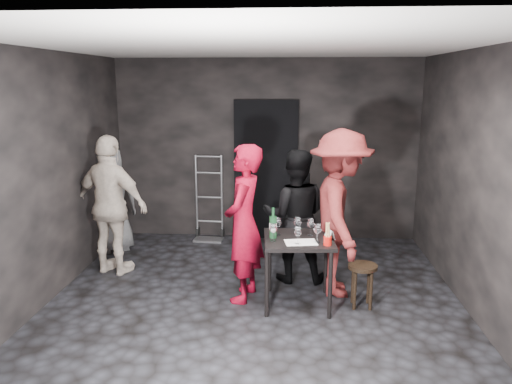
# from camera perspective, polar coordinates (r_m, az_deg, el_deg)

# --- Properties ---
(floor) EXTENTS (4.50, 5.00, 0.02)m
(floor) POSITION_cam_1_polar(r_m,az_deg,el_deg) (5.49, -0.25, -12.97)
(floor) COLOR black
(floor) RESTS_ON ground
(ceiling) EXTENTS (4.50, 5.00, 0.02)m
(ceiling) POSITION_cam_1_polar(r_m,az_deg,el_deg) (4.96, -0.29, 16.42)
(ceiling) COLOR silver
(ceiling) RESTS_ON ground
(wall_back) EXTENTS (4.50, 0.04, 2.70)m
(wall_back) POSITION_cam_1_polar(r_m,az_deg,el_deg) (7.52, 1.18, 4.81)
(wall_back) COLOR black
(wall_back) RESTS_ON ground
(wall_front) EXTENTS (4.50, 0.04, 2.70)m
(wall_front) POSITION_cam_1_polar(r_m,az_deg,el_deg) (2.67, -4.39, -9.92)
(wall_front) COLOR black
(wall_front) RESTS_ON ground
(wall_left) EXTENTS (0.04, 5.00, 2.70)m
(wall_left) POSITION_cam_1_polar(r_m,az_deg,el_deg) (5.68, -23.52, 1.21)
(wall_left) COLOR black
(wall_left) RESTS_ON ground
(wall_right) EXTENTS (0.04, 5.00, 2.70)m
(wall_right) POSITION_cam_1_polar(r_m,az_deg,el_deg) (5.38, 24.38, 0.54)
(wall_right) COLOR black
(wall_right) RESTS_ON ground
(doorway) EXTENTS (0.95, 0.10, 2.10)m
(doorway) POSITION_cam_1_polar(r_m,az_deg,el_deg) (7.50, 1.15, 2.48)
(doorway) COLOR black
(doorway) RESTS_ON ground
(wallbox_upper) EXTENTS (0.12, 0.06, 0.12)m
(wallbox_upper) POSITION_cam_1_polar(r_m,az_deg,el_deg) (7.46, 7.73, 5.41)
(wallbox_upper) COLOR #B7B7B2
(wallbox_upper) RESTS_ON wall_back
(wallbox_lower) EXTENTS (0.10, 0.06, 0.14)m
(wallbox_lower) POSITION_cam_1_polar(r_m,az_deg,el_deg) (7.48, 9.25, 5.00)
(wallbox_lower) COLOR #B7B7B2
(wallbox_lower) RESTS_ON wall_back
(hand_truck) EXTENTS (0.43, 0.36, 1.29)m
(hand_truck) POSITION_cam_1_polar(r_m,az_deg,el_deg) (7.64, -5.37, -3.71)
(hand_truck) COLOR #B2B2B7
(hand_truck) RESTS_ON floor
(tasting_table) EXTENTS (0.72, 0.72, 0.75)m
(tasting_table) POSITION_cam_1_polar(r_m,az_deg,el_deg) (5.33, 4.88, -6.25)
(tasting_table) COLOR black
(tasting_table) RESTS_ON floor
(stool) EXTENTS (0.31, 0.31, 0.47)m
(stool) POSITION_cam_1_polar(r_m,az_deg,el_deg) (5.48, 12.07, -9.20)
(stool) COLOR black
(stool) RESTS_ON floor
(server_red) EXTENTS (0.58, 0.79, 1.98)m
(server_red) POSITION_cam_1_polar(r_m,az_deg,el_deg) (5.37, -1.42, -2.31)
(server_red) COLOR maroon
(server_red) RESTS_ON floor
(woman_black) EXTENTS (0.83, 0.46, 1.70)m
(woman_black) POSITION_cam_1_polar(r_m,az_deg,el_deg) (5.93, 4.46, -2.28)
(woman_black) COLOR black
(woman_black) RESTS_ON floor
(man_maroon) EXTENTS (0.78, 1.54, 2.32)m
(man_maroon) POSITION_cam_1_polar(r_m,az_deg,el_deg) (5.56, 9.69, -0.14)
(man_maroon) COLOR maroon
(man_maroon) RESTS_ON floor
(bystander_cream) EXTENTS (1.30, 0.91, 2.01)m
(bystander_cream) POSITION_cam_1_polar(r_m,az_deg,el_deg) (6.35, -16.28, -0.30)
(bystander_cream) COLOR beige
(bystander_cream) RESTS_ON floor
(bystander_grey) EXTENTS (0.82, 0.73, 1.47)m
(bystander_grey) POSITION_cam_1_polar(r_m,az_deg,el_deg) (7.24, -16.20, -0.95)
(bystander_grey) COLOR #5C5C5D
(bystander_grey) RESTS_ON floor
(tasting_mat) EXTENTS (0.35, 0.26, 0.00)m
(tasting_mat) POSITION_cam_1_polar(r_m,az_deg,el_deg) (5.15, 5.13, -5.75)
(tasting_mat) COLOR white
(tasting_mat) RESTS_ON tasting_table
(wine_glass_a) EXTENTS (0.10, 0.10, 0.20)m
(wine_glass_a) POSITION_cam_1_polar(r_m,az_deg,el_deg) (5.15, 1.98, -4.55)
(wine_glass_a) COLOR white
(wine_glass_a) RESTS_ON tasting_table
(wine_glass_b) EXTENTS (0.09, 0.09, 0.21)m
(wine_glass_b) POSITION_cam_1_polar(r_m,az_deg,el_deg) (5.36, 2.51, -3.86)
(wine_glass_b) COLOR white
(wine_glass_b) RESTS_ON tasting_table
(wine_glass_c) EXTENTS (0.11, 0.11, 0.21)m
(wine_glass_c) POSITION_cam_1_polar(r_m,az_deg,el_deg) (5.37, 4.77, -3.81)
(wine_glass_c) COLOR white
(wine_glass_c) RESTS_ON tasting_table
(wine_glass_d) EXTENTS (0.08, 0.08, 0.20)m
(wine_glass_d) POSITION_cam_1_polar(r_m,az_deg,el_deg) (5.07, 4.81, -4.90)
(wine_glass_d) COLOR white
(wine_glass_d) RESTS_ON tasting_table
(wine_glass_e) EXTENTS (0.10, 0.10, 0.21)m
(wine_glass_e) POSITION_cam_1_polar(r_m,az_deg,el_deg) (5.14, 7.01, -4.61)
(wine_glass_e) COLOR white
(wine_glass_e) RESTS_ON tasting_table
(wine_glass_f) EXTENTS (0.10, 0.10, 0.20)m
(wine_glass_f) POSITION_cam_1_polar(r_m,az_deg,el_deg) (5.36, 6.28, -3.94)
(wine_glass_f) COLOR white
(wine_glass_f) RESTS_ON tasting_table
(wine_bottle) EXTENTS (0.08, 0.08, 0.33)m
(wine_bottle) POSITION_cam_1_polar(r_m,az_deg,el_deg) (5.25, 1.96, -3.94)
(wine_bottle) COLOR black
(wine_bottle) RESTS_ON tasting_table
(breadstick_cup) EXTENTS (0.08, 0.08, 0.25)m
(breadstick_cup) POSITION_cam_1_polar(r_m,az_deg,el_deg) (5.07, 8.20, -4.81)
(breadstick_cup) COLOR #B9120B
(breadstick_cup) RESTS_ON tasting_table
(reserved_card) EXTENTS (0.12, 0.15, 0.10)m
(reserved_card) POSITION_cam_1_polar(r_m,az_deg,el_deg) (5.30, 8.28, -4.78)
(reserved_card) COLOR white
(reserved_card) RESTS_ON tasting_table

